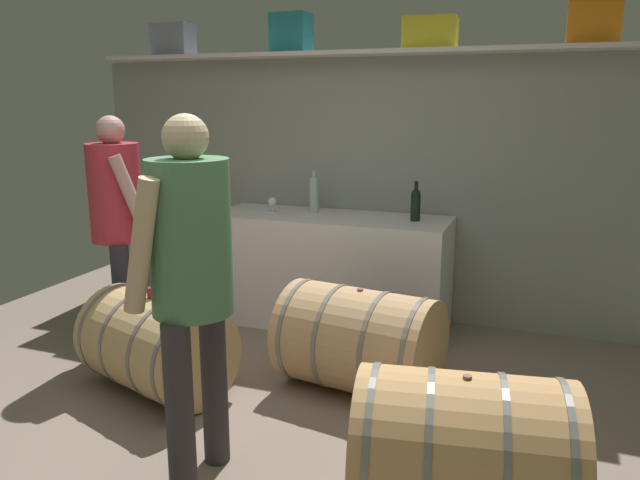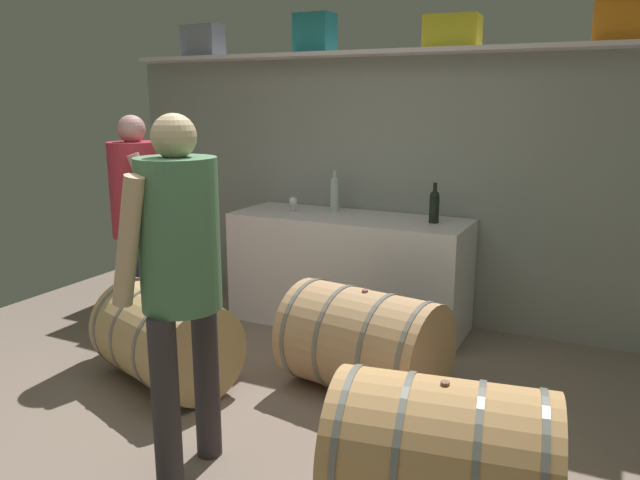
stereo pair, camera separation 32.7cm
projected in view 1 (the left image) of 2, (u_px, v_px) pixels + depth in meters
The scene contains 17 objects.
ground_plane at pixel (271, 408), 3.55m from camera, with size 5.84×7.98×0.02m, color gray.
back_wall_panel at pixel (362, 189), 4.96m from camera, with size 4.64×0.10×2.04m, color gray.
high_shelf_board at pixel (358, 54), 4.59m from camera, with size 4.26×0.40×0.03m, color silver.
toolcase_grey at pixel (173, 40), 5.10m from camera, with size 0.34×0.19×0.26m, color gray.
toolcase_teal at pixel (291, 33), 4.73m from camera, with size 0.29×0.21×0.30m, color teal.
toolcase_yellow at pixel (431, 33), 4.38m from camera, with size 0.37×0.29×0.22m, color yellow.
toolcase_orange at pixel (594, 20), 4.01m from camera, with size 0.32×0.23×0.31m, color orange.
work_cabinet at pixel (330, 270), 4.78m from camera, with size 1.81×0.65×0.86m, color white.
wine_bottle_clear at pixel (314, 193), 4.82m from camera, with size 0.07×0.07×0.33m.
wine_bottle_dark at pixel (416, 204), 4.47m from camera, with size 0.07×0.07×0.29m.
wine_glass at pixel (272, 202), 4.82m from camera, with size 0.07×0.07×0.12m.
wine_barrel_near at pixel (157, 344), 3.68m from camera, with size 1.00×0.83×0.60m.
wine_barrel_far at pixel (360, 340), 3.69m from camera, with size 0.99×0.76×0.64m.
wine_barrel_flank at pixel (463, 451), 2.51m from camera, with size 0.96×0.77×0.66m.
tasting_cup at pixel (152, 292), 3.61m from camera, with size 0.06×0.06×0.06m, color red.
winemaker_pouring at pixel (190, 265), 2.66m from camera, with size 0.39×0.49×1.67m.
visitor_tasting at pixel (117, 210), 4.14m from camera, with size 0.49×0.52×1.62m.
Camera 1 is at (1.39, -2.34, 1.73)m, focal length 34.61 mm.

